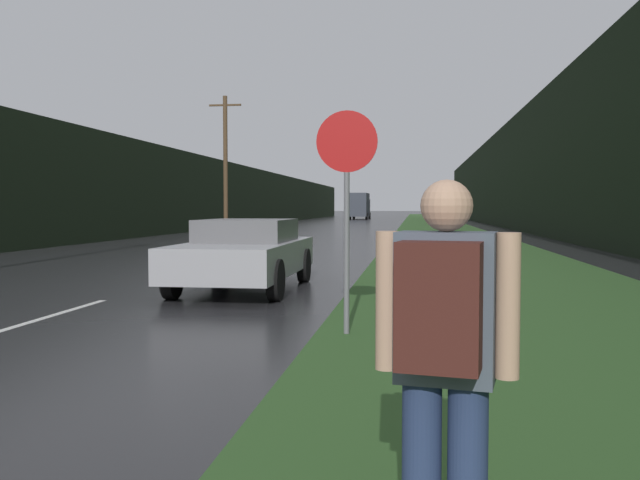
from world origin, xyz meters
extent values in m
cube|color=#2D5123|center=(7.03, 40.00, 0.01)|extent=(6.00, 240.00, 0.02)
cube|color=silver|center=(0.00, 8.87, 0.00)|extent=(0.12, 3.00, 0.01)
cube|color=silver|center=(0.00, 15.87, 0.00)|extent=(0.12, 3.00, 0.01)
cube|color=silver|center=(0.00, 22.87, 0.00)|extent=(0.12, 3.00, 0.01)
cube|color=black|center=(-10.03, 50.00, 2.56)|extent=(2.00, 140.00, 5.12)
cube|color=black|center=(13.03, 50.00, 3.97)|extent=(2.00, 140.00, 7.95)
cylinder|color=#4C3823|center=(-5.14, 35.98, 3.86)|extent=(0.24, 0.24, 7.71)
cube|color=#4C3823|center=(-5.14, 35.98, 7.21)|extent=(1.80, 0.10, 0.10)
cylinder|color=slate|center=(4.42, 7.82, 1.01)|extent=(0.07, 0.07, 2.02)
cylinder|color=#B71414|center=(4.42, 7.82, 2.39)|extent=(0.76, 0.02, 0.76)
cube|color=#4C5666|center=(5.38, 2.34, 1.17)|extent=(0.43, 0.29, 0.62)
sphere|color=tan|center=(5.38, 2.34, 1.59)|extent=(0.21, 0.21, 0.21)
cylinder|color=tan|center=(5.14, 2.38, 1.19)|extent=(0.10, 0.10, 0.59)
cylinder|color=tan|center=(5.63, 2.29, 1.19)|extent=(0.10, 0.10, 0.59)
cube|color=#471E19|center=(5.35, 2.14, 1.21)|extent=(0.34, 0.23, 0.50)
cube|color=#9E9EA3|center=(2.02, 12.16, 0.62)|extent=(1.93, 4.76, 0.60)
cube|color=#5E5E61|center=(2.02, 12.40, 1.14)|extent=(1.64, 2.14, 0.43)
cylinder|color=black|center=(2.93, 10.68, 0.36)|extent=(0.20, 0.72, 0.72)
cylinder|color=black|center=(1.10, 10.68, 0.36)|extent=(0.20, 0.72, 0.72)
cylinder|color=black|center=(2.93, 13.64, 0.36)|extent=(0.20, 0.72, 0.72)
cylinder|color=black|center=(1.10, 13.64, 0.36)|extent=(0.20, 0.72, 0.72)
cube|color=black|center=(-2.02, 93.06, 1.55)|extent=(2.17, 2.31, 2.29)
cube|color=#333842|center=(-2.02, 88.78, 1.93)|extent=(2.29, 6.26, 3.05)
cylinder|color=black|center=(-3.10, 92.83, 0.45)|extent=(0.28, 0.90, 0.90)
cylinder|color=black|center=(-0.93, 92.83, 0.45)|extent=(0.28, 0.90, 0.90)
cylinder|color=black|center=(-3.10, 87.22, 0.45)|extent=(0.28, 0.90, 0.90)
cylinder|color=black|center=(-0.93, 87.22, 0.45)|extent=(0.28, 0.90, 0.90)
camera|label=1|loc=(5.25, -0.48, 1.59)|focal=38.00mm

